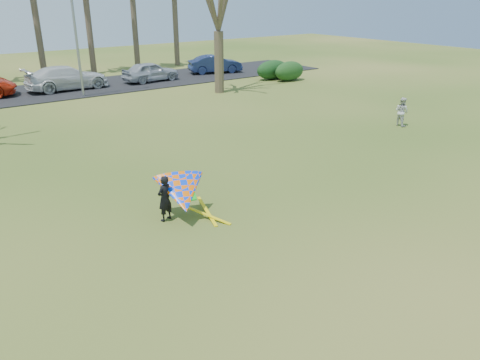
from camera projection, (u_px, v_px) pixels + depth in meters
ground at (283, 239)px, 12.93m from camera, size 100.00×100.00×0.00m
parking_strip at (39, 93)px, 31.63m from camera, size 46.00×7.00×0.06m
streetlight at (77, 25)px, 28.92m from camera, size 2.28×0.18×8.00m
hedge_near at (273, 70)px, 36.42m from camera, size 2.95×1.34×1.47m
hedge_far at (289, 71)px, 35.78m from camera, size 2.65×1.25×1.47m
car_3 at (67, 78)px, 32.23m from camera, size 5.62×2.43×1.61m
car_4 at (150, 72)px, 35.24m from camera, size 4.41×2.06×1.46m
car_5 at (215, 64)px, 38.98m from camera, size 4.63×2.72×1.44m
pedestrian_a at (402, 112)px, 23.63m from camera, size 0.59×0.74×1.46m
kite_flyer at (181, 193)px, 13.74m from camera, size 2.13×2.39×2.02m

